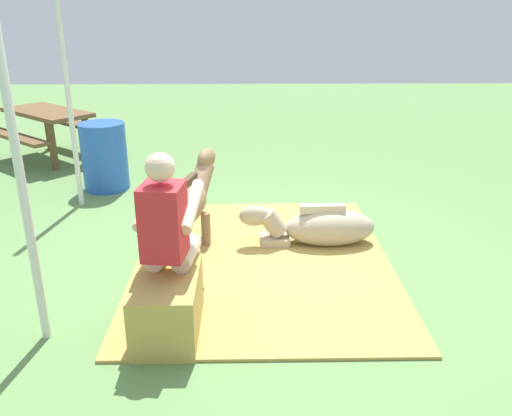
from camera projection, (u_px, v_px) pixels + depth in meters
The scene contains 10 objects.
ground_plane at pixel (259, 269), 4.76m from camera, with size 24.00×24.00×0.00m, color #608C4C.
hay_patch at pixel (263, 261), 4.89m from camera, with size 2.94×2.31×0.02m, color tan.
hay_bale at pixel (168, 305), 3.77m from camera, with size 0.76×0.44×0.45m, color tan.
person_seated at pixel (169, 231), 3.74m from camera, with size 0.69×0.47×1.33m.
pony_standing at pixel (188, 202), 4.87m from camera, with size 1.33×0.53×0.88m.
pony_lying at pixel (320, 227), 5.18m from camera, with size 0.43×1.34×0.42m.
water_barrel at pixel (104, 156), 6.71m from camera, with size 0.57×0.57×0.85m, color blue.
tent_pole_left at pixel (18, 163), 3.33m from camera, with size 0.06×0.06×2.58m, color silver.
tent_pole_right at pixel (68, 95), 5.86m from camera, with size 0.06×0.06×2.58m, color silver.
picnic_bench at pixel (48, 122), 7.97m from camera, with size 1.97×1.98×0.75m.
Camera 1 is at (-4.25, 0.11, 2.22)m, focal length 37.13 mm.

